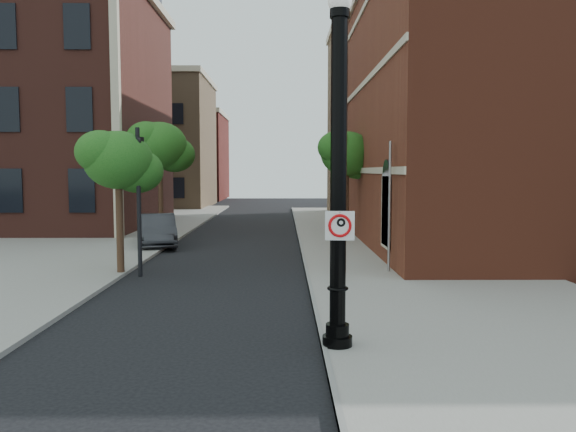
{
  "coord_description": "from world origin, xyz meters",
  "views": [
    {
      "loc": [
        1.27,
        -11.08,
        3.49
      ],
      "look_at": [
        1.37,
        2.0,
        2.44
      ],
      "focal_mm": 35.0,
      "sensor_mm": 36.0,
      "label": 1
    }
  ],
  "objects_px": {
    "lamppost": "(338,188)",
    "traffic_signal_right": "(337,182)",
    "no_parking_sign": "(340,225)",
    "traffic_signal_left": "(138,177)",
    "parked_car": "(158,230)"
  },
  "relations": [
    {
      "from": "no_parking_sign",
      "to": "traffic_signal_left",
      "type": "height_order",
      "value": "traffic_signal_left"
    },
    {
      "from": "lamppost",
      "to": "traffic_signal_right",
      "type": "height_order",
      "value": "lamppost"
    },
    {
      "from": "no_parking_sign",
      "to": "traffic_signal_right",
      "type": "relative_size",
      "value": 0.12
    },
    {
      "from": "parked_car",
      "to": "no_parking_sign",
      "type": "bearing_deg",
      "value": -80.19
    },
    {
      "from": "lamppost",
      "to": "parked_car",
      "type": "xyz_separation_m",
      "value": [
        -6.87,
        15.22,
        -2.41
      ]
    },
    {
      "from": "parked_car",
      "to": "traffic_signal_left",
      "type": "bearing_deg",
      "value": -95.99
    },
    {
      "from": "traffic_signal_left",
      "to": "lamppost",
      "type": "bearing_deg",
      "value": -36.37
    },
    {
      "from": "lamppost",
      "to": "traffic_signal_left",
      "type": "relative_size",
      "value": 1.4
    },
    {
      "from": "lamppost",
      "to": "no_parking_sign",
      "type": "distance_m",
      "value": 0.71
    },
    {
      "from": "parked_car",
      "to": "lamppost",
      "type": "bearing_deg",
      "value": -79.99
    },
    {
      "from": "lamppost",
      "to": "parked_car",
      "type": "relative_size",
      "value": 1.51
    },
    {
      "from": "no_parking_sign",
      "to": "parked_car",
      "type": "bearing_deg",
      "value": 118.41
    },
    {
      "from": "traffic_signal_right",
      "to": "lamppost",
      "type": "bearing_deg",
      "value": -82.23
    },
    {
      "from": "traffic_signal_left",
      "to": "traffic_signal_right",
      "type": "relative_size",
      "value": 1.06
    },
    {
      "from": "traffic_signal_right",
      "to": "traffic_signal_left",
      "type": "bearing_deg",
      "value": -168.39
    }
  ]
}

